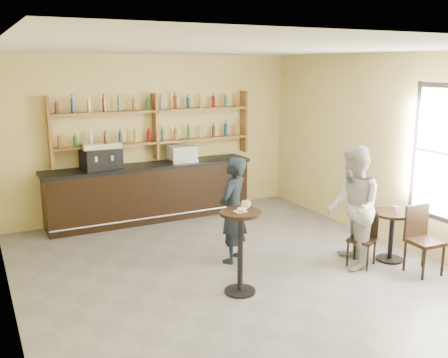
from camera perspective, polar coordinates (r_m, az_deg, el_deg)
name	(u,v)px	position (r m, az deg, el deg)	size (l,w,h in m)	color
floor	(237,274)	(7.43, 1.48, -10.84)	(7.00, 7.00, 0.00)	slate
ceiling	(238,49)	(6.81, 1.64, 14.66)	(7.00, 7.00, 0.00)	white
wall_back	(153,136)	(10.11, -8.06, 4.85)	(7.00, 7.00, 0.00)	#E6D382
wall_left	(4,192)	(6.13, -23.88, -1.33)	(7.00, 7.00, 0.00)	#E6D382
wall_right	(396,151)	(8.77, 19.03, 3.06)	(7.00, 7.00, 0.00)	#E6D382
shelf_unit	(155,127)	(9.96, -7.85, 5.96)	(4.00, 0.26, 1.40)	brown
liquor_bottles	(155,118)	(9.94, -7.88, 6.93)	(3.68, 0.10, 1.00)	#8C5919
bar_counter	(150,192)	(9.91, -8.42, -1.49)	(4.09, 0.80, 1.11)	black
espresso_machine	(101,156)	(9.50, -13.88, 2.58)	(0.69, 0.44, 0.49)	black
pastry_case	(182,154)	(10.00, -4.85, 2.91)	(0.53, 0.43, 0.32)	silver
pedestal_table	(240,253)	(6.67, 1.86, -8.40)	(0.55, 0.55, 1.13)	black
napkin	(241,211)	(6.49, 1.90, -3.71)	(0.14, 0.14, 0.00)	white
donut	(242,210)	(6.48, 2.02, -3.52)	(0.13, 0.13, 0.04)	gold
cup_pedestal	(246,205)	(6.62, 2.54, -2.94)	(0.13, 0.13, 0.10)	white
man_main	(233,210)	(7.65, 1.04, -3.53)	(0.60, 0.40, 1.66)	black
cafe_table	(391,236)	(8.22, 18.55, -6.22)	(0.62, 0.62, 0.79)	black
cup_cafe	(396,209)	(8.13, 19.02, -3.24)	(0.10, 0.10, 0.09)	white
chair_west	(362,239)	(7.88, 15.48, -6.63)	(0.36, 0.36, 0.84)	black
chair_south	(425,241)	(7.85, 22.00, -6.59)	(0.43, 0.43, 1.00)	black
patron_second	(353,208)	(7.66, 14.52, -3.18)	(0.90, 0.70, 1.85)	#A09FA4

